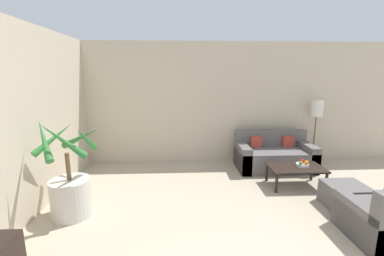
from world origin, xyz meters
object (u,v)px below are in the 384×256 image
(potted_palm, at_px, (70,188))
(apple_green, at_px, (301,163))
(apple_red, at_px, (302,161))
(ottoman, at_px, (345,196))
(sofa_loveseat, at_px, (274,156))
(fruit_bowl, at_px, (302,165))
(floor_lamp, at_px, (317,113))
(orange_fruit, at_px, (306,162))
(coffee_table, at_px, (296,169))

(potted_palm, bearing_deg, apple_green, 11.92)
(apple_red, xyz_separation_m, ottoman, (0.30, -0.81, -0.28))
(sofa_loveseat, distance_m, ottoman, 1.75)
(ottoman, bearing_deg, fruit_bowl, 111.58)
(floor_lamp, xyz_separation_m, orange_fruit, (-0.79, -1.25, -0.71))
(apple_red, bearing_deg, fruit_bowl, -105.04)
(fruit_bowl, distance_m, orange_fruit, 0.09)
(coffee_table, bearing_deg, orange_fruit, -9.82)
(floor_lamp, relative_size, ottoman, 2.46)
(potted_palm, bearing_deg, ottoman, 0.59)
(orange_fruit, height_order, ottoman, orange_fruit)
(potted_palm, bearing_deg, floor_lamp, 23.87)
(sofa_loveseat, relative_size, apple_green, 23.95)
(sofa_loveseat, xyz_separation_m, orange_fruit, (0.23, -0.94, 0.18))
(potted_palm, relative_size, ottoman, 2.48)
(fruit_bowl, distance_m, apple_red, 0.07)
(fruit_bowl, relative_size, ottoman, 0.38)
(potted_palm, height_order, fruit_bowl, potted_palm)
(sofa_loveseat, relative_size, coffee_table, 1.65)
(floor_lamp, bearing_deg, apple_green, -125.40)
(floor_lamp, bearing_deg, potted_palm, -156.13)
(fruit_bowl, distance_m, apple_green, 0.09)
(coffee_table, relative_size, fruit_bowl, 4.35)
(apple_red, relative_size, orange_fruit, 1.01)
(coffee_table, height_order, orange_fruit, orange_fruit)
(apple_red, distance_m, apple_green, 0.09)
(sofa_loveseat, xyz_separation_m, coffee_table, (0.06, -0.91, 0.05))
(coffee_table, relative_size, apple_green, 14.54)
(floor_lamp, height_order, ottoman, floor_lamp)
(potted_palm, xyz_separation_m, fruit_bowl, (3.75, 0.83, -0.03))
(orange_fruit, bearing_deg, coffee_table, 170.18)
(sofa_loveseat, relative_size, fruit_bowl, 7.16)
(apple_green, height_order, orange_fruit, orange_fruit)
(orange_fruit, bearing_deg, apple_green, 179.10)
(floor_lamp, xyz_separation_m, fruit_bowl, (-0.84, -1.21, -0.77))
(apple_green, height_order, ottoman, apple_green)
(fruit_bowl, xyz_separation_m, ottoman, (0.31, -0.78, -0.21))
(potted_palm, height_order, apple_red, potted_palm)
(coffee_table, bearing_deg, floor_lamp, 51.90)
(ottoman, bearing_deg, floor_lamp, 75.15)
(apple_red, relative_size, apple_green, 1.14)
(coffee_table, height_order, apple_green, apple_green)
(ottoman, bearing_deg, potted_palm, -179.41)
(floor_lamp, bearing_deg, fruit_bowl, -124.80)
(apple_red, height_order, ottoman, apple_red)
(floor_lamp, height_order, coffee_table, floor_lamp)
(orange_fruit, bearing_deg, ottoman, -70.57)
(potted_palm, bearing_deg, orange_fruit, 11.60)
(potted_palm, distance_m, sofa_loveseat, 3.97)
(potted_palm, relative_size, coffee_table, 1.50)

